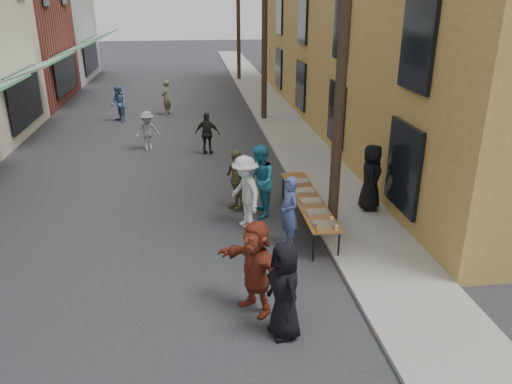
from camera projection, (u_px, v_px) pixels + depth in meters
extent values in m
plane|color=#28282B|center=(155.00, 310.00, 9.50)|extent=(120.00, 120.00, 0.00)
cube|color=gray|center=(278.00, 119.00, 23.90)|extent=(2.20, 60.00, 0.10)
cube|color=gray|center=(23.00, 12.00, 33.33)|extent=(8.00, 8.00, 9.00)
cube|color=#9E6D38|center=(421.00, 9.00, 21.89)|extent=(10.00, 28.00, 10.00)
cylinder|color=#2D2116|center=(343.00, 47.00, 11.12)|extent=(0.26, 0.26, 9.00)
cylinder|color=#2D2116|center=(265.00, 21.00, 22.17)|extent=(0.26, 0.26, 9.00)
cylinder|color=#2D2116|center=(238.00, 12.00, 33.22)|extent=(0.26, 0.26, 9.00)
cube|color=brown|center=(308.00, 199.00, 12.75)|extent=(0.70, 4.00, 0.04)
cylinder|color=black|center=(314.00, 247.00, 11.12)|extent=(0.04, 0.04, 0.71)
cylinder|color=black|center=(339.00, 245.00, 11.19)|extent=(0.04, 0.04, 0.71)
cylinder|color=black|center=(283.00, 187.00, 14.58)|extent=(0.04, 0.04, 0.71)
cylinder|color=black|center=(303.00, 186.00, 14.65)|extent=(0.04, 0.04, 0.71)
cube|color=maroon|center=(325.00, 224.00, 11.21)|extent=(0.50, 0.33, 0.08)
cube|color=#B2B2B7|center=(317.00, 213.00, 11.81)|extent=(0.50, 0.33, 0.08)
cube|color=tan|center=(311.00, 201.00, 12.45)|extent=(0.50, 0.33, 0.08)
cube|color=#B2B2B7|center=(304.00, 191.00, 13.10)|extent=(0.50, 0.33, 0.08)
cube|color=tan|center=(299.00, 182.00, 13.74)|extent=(0.50, 0.33, 0.08)
cylinder|color=#A57F26|center=(318.00, 231.00, 10.90)|extent=(0.07, 0.07, 0.08)
cylinder|color=#A57F26|center=(317.00, 229.00, 11.00)|extent=(0.07, 0.07, 0.08)
cylinder|color=#A57F26|center=(316.00, 227.00, 11.09)|extent=(0.07, 0.07, 0.08)
cylinder|color=tan|center=(336.00, 228.00, 10.99)|extent=(0.08, 0.08, 0.12)
imported|color=black|center=(285.00, 290.00, 8.52)|extent=(0.77, 0.99, 1.80)
imported|color=#4B5D92|center=(289.00, 213.00, 11.61)|extent=(0.58, 0.73, 1.75)
imported|color=teal|center=(260.00, 181.00, 13.21)|extent=(0.76, 0.97, 1.97)
imported|color=silver|center=(245.00, 192.00, 12.61)|extent=(1.09, 1.39, 1.89)
imported|color=#65663B|center=(237.00, 180.00, 13.71)|extent=(0.80, 1.09, 1.71)
imported|color=maroon|center=(255.00, 267.00, 9.20)|extent=(1.41, 1.71, 1.84)
imported|color=black|center=(371.00, 177.00, 13.44)|extent=(0.84, 1.03, 1.82)
imported|color=gray|center=(148.00, 131.00, 19.00)|extent=(1.11, 0.87, 1.50)
imported|color=black|center=(207.00, 134.00, 18.49)|extent=(0.99, 0.61, 1.58)
imported|color=#576037|center=(166.00, 98.00, 24.57)|extent=(0.57, 0.71, 1.71)
imported|color=#4F6899|center=(119.00, 104.00, 23.23)|extent=(0.99, 1.04, 1.69)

